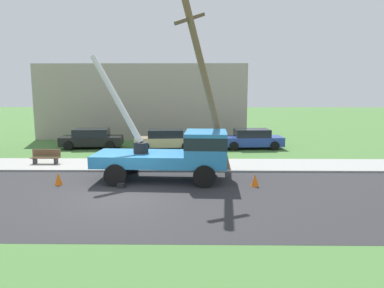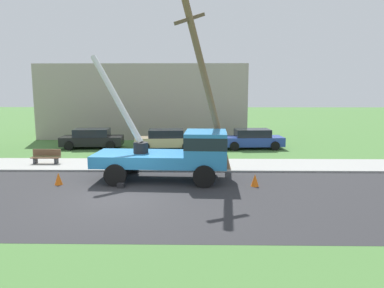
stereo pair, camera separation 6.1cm
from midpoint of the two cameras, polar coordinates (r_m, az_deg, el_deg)
name	(u,v)px [view 1 (the left image)]	position (r m, az deg, el deg)	size (l,w,h in m)	color
ground_plane	(155,148)	(26.29, -6.05, -0.67)	(120.00, 120.00, 0.00)	#477538
road_asphalt	(120,197)	(14.73, -11.61, -8.34)	(80.00, 8.76, 0.01)	#2B2B2D
sidewalk_strip	(142,165)	(20.40, -8.05, -3.31)	(80.00, 3.17, 0.10)	#9E9E99
utility_truck	(178,151)	(16.78, -2.29, -1.13)	(6.75, 3.21, 5.98)	#2D84C6
leaning_utility_pole	(207,87)	(17.53, 2.34, 9.08)	(2.93, 2.64, 8.58)	brown
traffic_cone_ahead	(255,180)	(16.17, 9.96, -5.73)	(0.36, 0.36, 0.56)	orange
traffic_cone_behind	(58,179)	(17.28, -20.71, -5.24)	(0.36, 0.36, 0.56)	orange
parked_sedan_black	(92,138)	(27.12, -15.83, 0.86)	(4.53, 2.24, 1.42)	black
parked_sedan_tan	(166,139)	(25.77, -4.29, 0.77)	(4.52, 2.22, 1.42)	tan
parked_sedan_blue	(252,139)	(26.29, 9.49, 0.83)	(4.52, 2.22, 1.42)	#263F99
park_bench	(46,157)	(21.92, -22.45, -1.96)	(1.60, 0.45, 0.90)	brown
lowrise_building_backdrop	(145,101)	(33.22, -7.62, 6.82)	(18.00, 6.00, 6.40)	#A5998C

